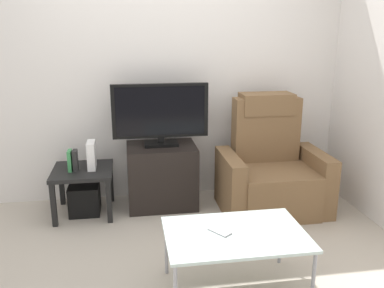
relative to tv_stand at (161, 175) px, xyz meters
The scene contains 12 objects.
ground_plane 0.88m from the tv_stand, 89.67° to the right, with size 6.40×6.40×0.00m, color #B2A899.
wall_back 1.04m from the tv_stand, 89.11° to the left, with size 6.40×0.06×2.60m, color silver.
tv_stand is the anchor object (origin of this frame).
television 0.61m from the tv_stand, 90.00° to the left, with size 0.90×0.20×0.59m.
recliner_armchair 1.06m from the tv_stand, 11.72° to the right, with size 0.98×0.78×1.08m.
side_table 0.74m from the tv_stand, behind, with size 0.54×0.54×0.44m.
subwoofer_box 0.75m from the tv_stand, behind, with size 0.28×0.28×0.28m, color black.
book_leftmost 0.87m from the tv_stand, behind, with size 0.03×0.13×0.19m, color #388C4C.
book_middle 0.82m from the tv_stand, behind, with size 0.04×0.10×0.19m, color #262626.
game_console 0.70m from the tv_stand, behind, with size 0.07×0.20×0.25m, color white.
coffee_table 1.50m from the tv_stand, 76.47° to the right, with size 0.90×0.60×0.42m.
cell_phone 1.45m from the tv_stand, 79.99° to the right, with size 0.07×0.15×0.01m, color #B7B7BC.
Camera 1 is at (-0.30, -2.90, 1.68)m, focal length 38.05 mm.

